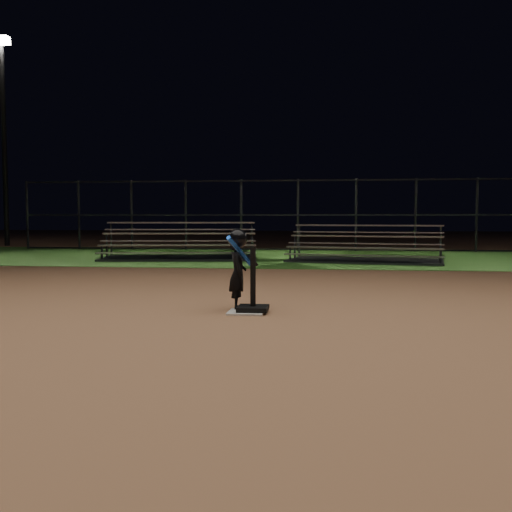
{
  "coord_description": "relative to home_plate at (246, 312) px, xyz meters",
  "views": [
    {
      "loc": [
        0.99,
        -7.09,
        1.22
      ],
      "look_at": [
        0.0,
        1.0,
        0.65
      ],
      "focal_mm": 40.33,
      "sensor_mm": 36.0,
      "label": 1
    }
  ],
  "objects": [
    {
      "name": "home_plate",
      "position": [
        0.0,
        0.0,
        0.0
      ],
      "size": [
        0.45,
        0.45,
        0.02
      ],
      "primitive_type": "cube",
      "color": "beige",
      "rests_on": "ground"
    },
    {
      "name": "backstop_fence",
      "position": [
        0.0,
        13.0,
        1.24
      ],
      "size": [
        20.08,
        0.08,
        2.5
      ],
      "color": "#38383D",
      "rests_on": "ground"
    },
    {
      "name": "grass_strip",
      "position": [
        0.0,
        10.0,
        -0.01
      ],
      "size": [
        60.0,
        8.0,
        0.01
      ],
      "primitive_type": "cube",
      "color": "#2E601F",
      "rests_on": "ground"
    },
    {
      "name": "batting_tee",
      "position": [
        0.08,
        0.04,
        0.16
      ],
      "size": [
        0.38,
        0.38,
        0.81
      ],
      "color": "black",
      "rests_on": "home_plate"
    },
    {
      "name": "ground",
      "position": [
        0.0,
        0.0,
        -0.01
      ],
      "size": [
        80.0,
        80.0,
        0.0
      ],
      "primitive_type": "plane",
      "color": "#A9714C",
      "rests_on": "ground"
    },
    {
      "name": "light_pole_left",
      "position": [
        -12.0,
        14.94,
        4.93
      ],
      "size": [
        0.9,
        0.53,
        8.3
      ],
      "color": "#2D2D30",
      "rests_on": "ground"
    },
    {
      "name": "child_batter",
      "position": [
        -0.14,
        0.21,
        0.55
      ],
      "size": [
        0.41,
        0.61,
        1.05
      ],
      "rotation": [
        0.0,
        0.0,
        1.79
      ],
      "color": "black",
      "rests_on": "ground"
    },
    {
      "name": "bleacher_left",
      "position": [
        -3.11,
        8.67,
        0.2
      ],
      "size": [
        4.53,
        2.71,
        1.04
      ],
      "rotation": [
        0.0,
        0.0,
        0.15
      ],
      "color": "silver",
      "rests_on": "ground"
    },
    {
      "name": "bleacher_right",
      "position": [
        2.01,
        8.39,
        0.19
      ],
      "size": [
        4.28,
        2.61,
        0.98
      ],
      "rotation": [
        0.0,
        0.0,
        -0.17
      ],
      "color": "#ACACB0",
      "rests_on": "ground"
    }
  ]
}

